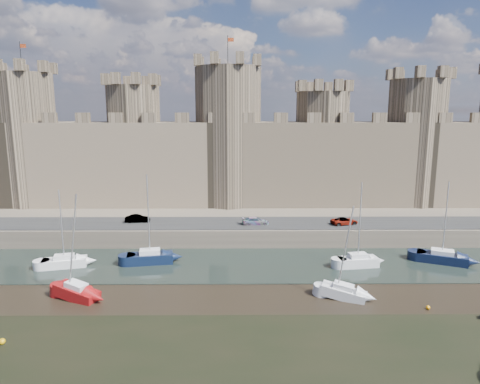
% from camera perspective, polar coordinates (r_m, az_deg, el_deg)
% --- Properties ---
extents(water_channel, '(160.00, 12.00, 0.08)m').
position_cam_1_polar(water_channel, '(52.72, -4.23, -9.61)').
color(water_channel, black).
rests_on(water_channel, ground).
extents(quay, '(160.00, 60.00, 2.50)m').
position_cam_1_polar(quay, '(87.07, -2.70, -0.57)').
color(quay, '#4C443A').
rests_on(quay, ground).
extents(road, '(160.00, 7.00, 0.10)m').
position_cam_1_polar(road, '(61.47, -3.66, -4.16)').
color(road, black).
rests_on(road, quay).
extents(castle, '(108.50, 11.00, 29.00)m').
position_cam_1_polar(castle, '(73.71, -3.63, 5.54)').
color(castle, '#42382B').
rests_on(castle, quay).
extents(car_1, '(3.60, 1.53, 1.15)m').
position_cam_1_polar(car_1, '(63.43, -13.51, -3.49)').
color(car_1, gray).
rests_on(car_1, quay).
extents(car_2, '(3.92, 1.96, 1.09)m').
position_cam_1_polar(car_2, '(60.55, 2.07, -3.90)').
color(car_2, gray).
rests_on(car_2, quay).
extents(car_3, '(4.16, 2.71, 1.06)m').
position_cam_1_polar(car_3, '(62.27, 13.75, -3.80)').
color(car_3, gray).
rests_on(car_3, quay).
extents(sailboat_0, '(5.33, 3.07, 9.39)m').
position_cam_1_polar(sailboat_0, '(55.61, -22.37, -8.55)').
color(sailboat_0, silver).
rests_on(sailboat_0, ground).
extents(sailboat_1, '(5.75, 2.99, 10.97)m').
position_cam_1_polar(sailboat_1, '(53.82, -11.90, -8.47)').
color(sailboat_1, black).
rests_on(sailboat_1, ground).
extents(sailboat_2, '(4.95, 2.52, 10.21)m').
position_cam_1_polar(sailboat_2, '(53.51, 15.42, -8.79)').
color(sailboat_2, silver).
rests_on(sailboat_2, ground).
extents(sailboat_3, '(6.14, 4.42, 10.06)m').
position_cam_1_polar(sailboat_3, '(58.44, 25.34, -7.82)').
color(sailboat_3, black).
rests_on(sailboat_3, ground).
extents(sailboat_4, '(4.90, 3.41, 10.68)m').
position_cam_1_polar(sailboat_4, '(46.39, -20.95, -12.28)').
color(sailboat_4, maroon).
rests_on(sailboat_4, ground).
extents(sailboat_5, '(4.71, 3.21, 9.47)m').
position_cam_1_polar(sailboat_5, '(44.84, 13.62, -12.78)').
color(sailboat_5, silver).
rests_on(sailboat_5, ground).
extents(buoy_1, '(0.49, 0.49, 0.49)m').
position_cam_1_polar(buoy_1, '(40.92, -29.13, -17.00)').
color(buoy_1, '#CC9409').
rests_on(buoy_1, ground).
extents(buoy_3, '(0.40, 0.40, 0.40)m').
position_cam_1_polar(buoy_3, '(45.22, 23.79, -13.91)').
color(buoy_3, orange).
rests_on(buoy_3, ground).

